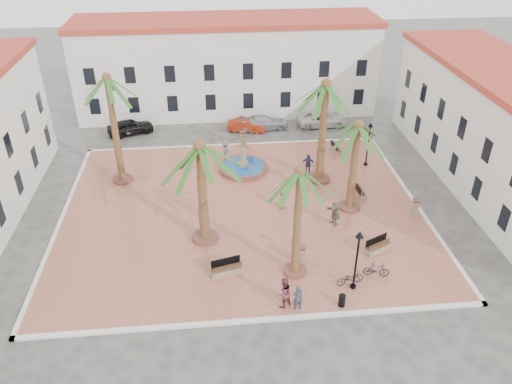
% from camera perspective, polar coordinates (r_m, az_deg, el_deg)
% --- Properties ---
extents(ground, '(120.00, 120.00, 0.00)m').
position_cam_1_polar(ground, '(36.78, -1.55, -2.21)').
color(ground, '#56544F').
rests_on(ground, ground).
extents(plaza, '(26.00, 22.00, 0.15)m').
position_cam_1_polar(plaza, '(36.74, -1.55, -2.11)').
color(plaza, '#B86750').
rests_on(plaza, ground).
extents(kerb_n, '(26.30, 0.30, 0.16)m').
position_cam_1_polar(kerb_n, '(46.29, -2.60, 5.40)').
color(kerb_n, silver).
rests_on(kerb_n, ground).
extents(kerb_s, '(26.30, 0.30, 0.16)m').
position_cam_1_polar(kerb_s, '(28.25, 0.21, -14.46)').
color(kerb_s, silver).
rests_on(kerb_s, ground).
extents(kerb_e, '(0.30, 22.30, 0.16)m').
position_cam_1_polar(kerb_e, '(39.65, 17.53, -0.98)').
color(kerb_e, silver).
rests_on(kerb_e, ground).
extents(kerb_w, '(0.30, 22.30, 0.16)m').
position_cam_1_polar(kerb_w, '(38.28, -21.37, -3.03)').
color(kerb_w, silver).
rests_on(kerb_w, ground).
extents(building_north, '(30.40, 7.40, 9.50)m').
position_cam_1_polar(building_north, '(52.95, -3.33, 14.23)').
color(building_north, white).
rests_on(building_north, ground).
extents(building_east, '(7.40, 26.40, 9.00)m').
position_cam_1_polar(building_east, '(42.40, 26.34, 6.11)').
color(building_east, white).
rests_on(building_east, ground).
extents(fountain, '(4.06, 4.06, 2.10)m').
position_cam_1_polar(fountain, '(41.73, -1.46, 2.88)').
color(fountain, brown).
rests_on(fountain, plaza).
extents(palm_nw, '(5.08, 5.08, 8.93)m').
position_cam_1_polar(palm_nw, '(38.56, -16.52, 11.18)').
color(palm_nw, brown).
rests_on(palm_nw, plaza).
extents(palm_sw, '(5.77, 5.77, 7.39)m').
position_cam_1_polar(palm_sw, '(30.70, -6.41, 3.82)').
color(palm_sw, brown).
rests_on(palm_sw, plaza).
extents(palm_s, '(4.64, 4.64, 7.45)m').
position_cam_1_polar(palm_s, '(27.50, 4.98, 1.00)').
color(palm_s, brown).
rests_on(palm_s, plaza).
extents(palm_e, '(5.15, 5.15, 7.03)m').
position_cam_1_polar(palm_e, '(34.71, 11.50, 6.32)').
color(palm_e, brown).
rests_on(palm_e, plaza).
extents(palm_ne, '(5.79, 5.79, 8.47)m').
position_cam_1_polar(palm_ne, '(37.69, 7.91, 10.81)').
color(palm_ne, brown).
rests_on(palm_ne, plaza).
extents(bench_s, '(2.04, 1.08, 1.03)m').
position_cam_1_polar(bench_s, '(30.85, -3.35, -8.86)').
color(bench_s, gray).
rests_on(bench_s, plaza).
extents(bench_se, '(1.95, 1.36, 1.00)m').
position_cam_1_polar(bench_se, '(33.49, 13.74, -6.16)').
color(bench_se, gray).
rests_on(bench_se, plaza).
extents(bench_e, '(0.67, 1.83, 0.95)m').
position_cam_1_polar(bench_e, '(39.12, 11.67, 0.05)').
color(bench_e, gray).
rests_on(bench_e, plaza).
extents(bench_ne, '(0.72, 1.68, 0.86)m').
position_cam_1_polar(bench_ne, '(45.36, 9.09, 4.88)').
color(bench_ne, gray).
rests_on(bench_ne, plaza).
extents(lamppost_s, '(0.44, 0.44, 4.10)m').
position_cam_1_polar(lamppost_s, '(28.84, 11.55, -6.53)').
color(lamppost_s, black).
rests_on(lamppost_s, plaza).
extents(lamppost_e, '(0.43, 0.43, 3.92)m').
position_cam_1_polar(lamppost_e, '(42.51, 12.81, 6.21)').
color(lamppost_e, black).
rests_on(lamppost_e, plaza).
extents(bollard_se, '(0.54, 0.54, 1.36)m').
position_cam_1_polar(bollard_se, '(31.36, 5.20, -7.20)').
color(bollard_se, gray).
rests_on(bollard_se, plaza).
extents(bollard_n, '(0.66, 0.66, 1.52)m').
position_cam_1_polar(bollard_n, '(45.43, -1.48, 6.09)').
color(bollard_n, gray).
rests_on(bollard_n, plaza).
extents(bollard_e, '(0.54, 0.54, 1.36)m').
position_cam_1_polar(bollard_e, '(37.38, 17.74, -1.72)').
color(bollard_e, gray).
rests_on(bollard_e, plaza).
extents(litter_bin, '(0.39, 0.39, 0.76)m').
position_cam_1_polar(litter_bin, '(29.10, 9.79, -12.12)').
color(litter_bin, black).
rests_on(litter_bin, plaza).
extents(cyclist_a, '(0.67, 0.51, 1.65)m').
position_cam_1_polar(cyclist_a, '(28.30, 4.79, -11.95)').
color(cyclist_a, '#313446').
rests_on(cyclist_a, plaza).
extents(bicycle_a, '(1.80, 0.93, 0.90)m').
position_cam_1_polar(bicycle_a, '(30.51, 10.72, -9.63)').
color(bicycle_a, black).
rests_on(bicycle_a, plaza).
extents(cyclist_b, '(1.20, 1.13, 1.95)m').
position_cam_1_polar(cyclist_b, '(28.32, 3.18, -11.42)').
color(cyclist_b, brown).
rests_on(cyclist_b, plaza).
extents(bicycle_b, '(1.64, 0.77, 0.95)m').
position_cam_1_polar(bicycle_b, '(31.37, 13.58, -8.64)').
color(bicycle_b, black).
rests_on(bicycle_b, plaza).
extents(pedestrian_fountain_a, '(0.89, 0.84, 1.53)m').
position_cam_1_polar(pedestrian_fountain_a, '(36.55, 3.04, -0.77)').
color(pedestrian_fountain_a, '#7F6853').
rests_on(pedestrian_fountain_a, plaza).
extents(pedestrian_fountain_b, '(1.14, 0.66, 1.82)m').
position_cam_1_polar(pedestrian_fountain_b, '(41.04, 5.94, 3.18)').
color(pedestrian_fountain_b, navy).
rests_on(pedestrian_fountain_b, plaza).
extents(pedestrian_north, '(0.97, 1.33, 1.84)m').
position_cam_1_polar(pedestrian_north, '(43.04, -3.46, 4.73)').
color(pedestrian_north, '#55565A').
rests_on(pedestrian_north, plaza).
extents(pedestrian_east, '(0.99, 1.71, 1.75)m').
position_cam_1_polar(pedestrian_east, '(35.10, 8.96, -2.44)').
color(pedestrian_east, '#6A6154').
rests_on(pedestrian_east, plaza).
extents(car_black, '(4.66, 3.10, 1.48)m').
position_cam_1_polar(car_black, '(49.81, -14.17, 7.23)').
color(car_black, black).
rests_on(car_black, ground).
extents(car_red, '(3.92, 2.02, 1.23)m').
position_cam_1_polar(car_red, '(49.00, -1.08, 7.65)').
color(car_red, '#9D2812').
rests_on(car_red, ground).
extents(car_silver, '(4.82, 2.36, 1.35)m').
position_cam_1_polar(car_silver, '(49.47, 0.96, 7.96)').
color(car_silver, '#B0B1B9').
rests_on(car_silver, ground).
extents(car_white, '(4.94, 2.44, 1.35)m').
position_cam_1_polar(car_white, '(50.60, 7.56, 8.24)').
color(car_white, silver).
rests_on(car_white, ground).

